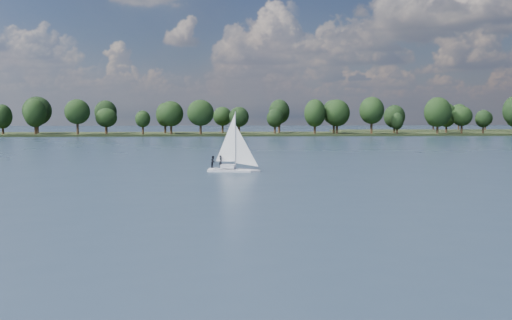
% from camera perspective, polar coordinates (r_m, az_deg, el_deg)
% --- Properties ---
extents(ground, '(700.00, 700.00, 0.00)m').
position_cam_1_polar(ground, '(124.06, -0.22, 0.89)').
color(ground, '#233342').
rests_on(ground, ground).
extents(far_shore, '(660.00, 40.00, 1.50)m').
position_cam_1_polar(far_shore, '(235.86, -1.77, 2.54)').
color(far_shore, black).
rests_on(far_shore, ground).
extents(sailboat, '(6.76, 3.23, 8.57)m').
position_cam_1_polar(sailboat, '(77.60, -2.56, 0.58)').
color(sailboat, silver).
rests_on(sailboat, ground).
extents(treeline, '(563.00, 74.01, 17.45)m').
position_cam_1_polar(treeline, '(231.96, -3.35, 4.50)').
color(treeline, black).
rests_on(treeline, ground).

